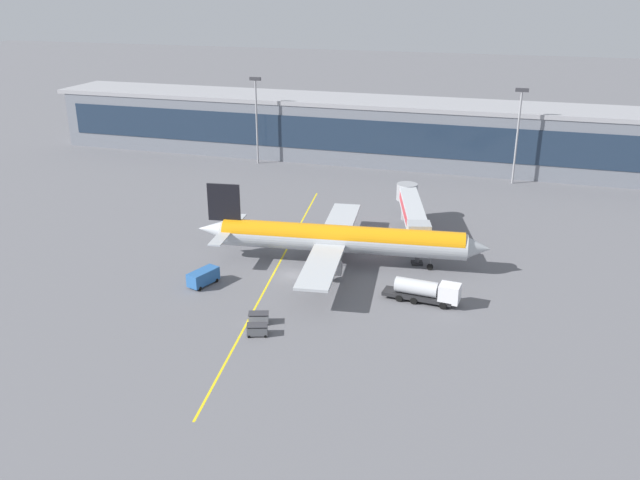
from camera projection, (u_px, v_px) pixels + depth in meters
ground_plane at (293, 275)px, 102.38m from camera, size 700.00×700.00×0.00m
apron_lead_in_line at (277, 268)px, 105.10m from camera, size 11.48×79.26×0.01m
terminal_building at (449, 135)px, 161.18m from camera, size 207.73×18.23×15.04m
main_airliner at (340, 239)px, 105.02m from camera, size 46.70×37.20×12.31m
jet_bridge at (412, 210)px, 115.25m from camera, size 9.60×24.63×6.98m
fuel_tanker at (426, 291)px, 93.16m from camera, size 10.98×3.44×3.25m
crew_van at (204, 276)px, 98.80m from camera, size 3.55×5.41×2.30m
baggage_cart_0 at (257, 330)px, 84.81m from camera, size 3.00×2.32×1.48m
baggage_cart_1 at (259, 318)px, 87.79m from camera, size 3.00×2.32×1.48m
apron_light_mast_0 at (518, 128)px, 144.45m from camera, size 2.80×0.50×21.02m
apron_light_mast_1 at (256, 113)px, 161.01m from camera, size 2.80×0.50×20.98m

